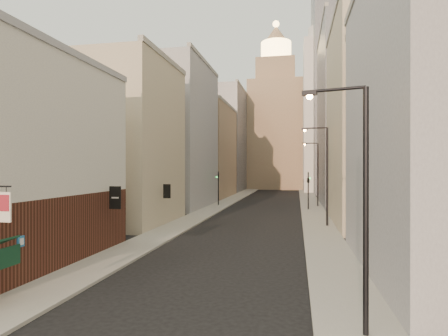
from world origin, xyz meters
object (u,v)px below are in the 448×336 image
at_px(clock_tower, 276,123).
at_px(streetlamp_mid, 324,170).
at_px(streetlamp_near, 359,194).
at_px(streetlamp_far, 316,170).
at_px(white_tower, 322,110).
at_px(traffic_light_left, 218,181).
at_px(traffic_light_right, 308,181).

xyz_separation_m(clock_tower, streetlamp_mid, (8.01, -64.55, -12.27)).
height_order(clock_tower, streetlamp_near, clock_tower).
relative_size(streetlamp_near, streetlamp_far, 0.91).
height_order(streetlamp_near, streetlamp_far, streetlamp_far).
bearing_deg(white_tower, traffic_light_left, -116.35).
height_order(streetlamp_near, traffic_light_right, streetlamp_near).
relative_size(streetlamp_far, traffic_light_right, 1.81).
bearing_deg(clock_tower, streetlamp_near, -85.16).
distance_m(clock_tower, streetlamp_far, 49.08).
bearing_deg(streetlamp_near, clock_tower, 108.60).
bearing_deg(streetlamp_near, traffic_light_left, 121.89).
relative_size(streetlamp_mid, streetlamp_far, 1.04).
bearing_deg(white_tower, streetlamp_near, -92.75).
bearing_deg(streetlamp_mid, traffic_light_right, 101.72).
distance_m(traffic_light_left, traffic_light_right, 13.03).
xyz_separation_m(streetlamp_far, traffic_light_right, (-1.22, -4.15, -1.39)).
bearing_deg(streetlamp_far, traffic_light_left, 159.13).
height_order(streetlamp_far, traffic_light_right, streetlamp_far).
xyz_separation_m(clock_tower, streetlamp_near, (7.45, -87.95, -12.91)).
relative_size(streetlamp_near, traffic_light_right, 1.65).
xyz_separation_m(clock_tower, streetlamp_far, (8.15, -46.77, -12.46)).
height_order(streetlamp_mid, traffic_light_left, streetlamp_mid).
bearing_deg(streetlamp_near, streetlamp_mid, 102.38).
bearing_deg(streetlamp_far, traffic_light_right, -131.28).
distance_m(streetlamp_near, traffic_light_left, 42.32).
height_order(streetlamp_near, streetlamp_mid, streetlamp_mid).
distance_m(white_tower, streetlamp_far, 35.53).
bearing_deg(traffic_light_left, white_tower, -117.11).
height_order(white_tower, traffic_light_right, white_tower).
distance_m(white_tower, streetlamp_mid, 52.34).
bearing_deg(streetlamp_mid, white_tower, 93.80).
xyz_separation_m(clock_tower, white_tower, (11.00, -14.00, 0.97)).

